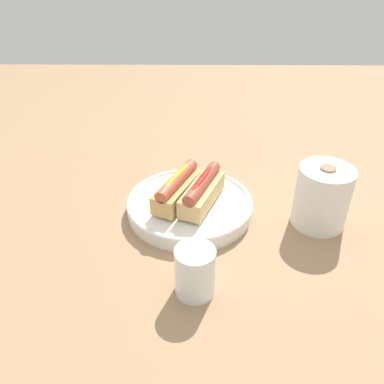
{
  "coord_description": "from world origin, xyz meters",
  "views": [
    {
      "loc": [
        0.69,
        -0.0,
        0.5
      ],
      "look_at": [
        0.0,
        -0.01,
        0.05
      ],
      "focal_mm": 36.15,
      "sensor_mm": 36.0,
      "label": 1
    }
  ],
  "objects_px": {
    "hotdog_front": "(180,187)",
    "hotdog_back": "(204,191)",
    "serving_bowl": "(192,206)",
    "water_glass": "(195,273)",
    "paper_towel_roll": "(324,197)"
  },
  "relations": [
    {
      "from": "hotdog_front",
      "to": "hotdog_back",
      "type": "height_order",
      "value": "same"
    },
    {
      "from": "serving_bowl",
      "to": "water_glass",
      "type": "bearing_deg",
      "value": 2.02
    },
    {
      "from": "water_glass",
      "to": "serving_bowl",
      "type": "bearing_deg",
      "value": -177.98
    },
    {
      "from": "serving_bowl",
      "to": "water_glass",
      "type": "height_order",
      "value": "water_glass"
    },
    {
      "from": "hotdog_front",
      "to": "paper_towel_roll",
      "type": "xyz_separation_m",
      "value": [
        0.04,
        0.3,
        0.0
      ]
    },
    {
      "from": "serving_bowl",
      "to": "paper_towel_roll",
      "type": "relative_size",
      "value": 2.04
    },
    {
      "from": "hotdog_front",
      "to": "paper_towel_roll",
      "type": "relative_size",
      "value": 1.17
    },
    {
      "from": "hotdog_front",
      "to": "paper_towel_roll",
      "type": "height_order",
      "value": "paper_towel_roll"
    },
    {
      "from": "hotdog_back",
      "to": "water_glass",
      "type": "xyz_separation_m",
      "value": [
        0.22,
        -0.02,
        -0.02
      ]
    },
    {
      "from": "hotdog_back",
      "to": "paper_towel_roll",
      "type": "height_order",
      "value": "paper_towel_roll"
    },
    {
      "from": "water_glass",
      "to": "paper_towel_roll",
      "type": "xyz_separation_m",
      "value": [
        -0.19,
        0.26,
        0.02
      ]
    },
    {
      "from": "hotdog_front",
      "to": "paper_towel_roll",
      "type": "distance_m",
      "value": 0.3
    },
    {
      "from": "water_glass",
      "to": "paper_towel_roll",
      "type": "height_order",
      "value": "paper_towel_roll"
    },
    {
      "from": "serving_bowl",
      "to": "hotdog_front",
      "type": "bearing_deg",
      "value": -107.57
    },
    {
      "from": "hotdog_back",
      "to": "water_glass",
      "type": "relative_size",
      "value": 1.75
    }
  ]
}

